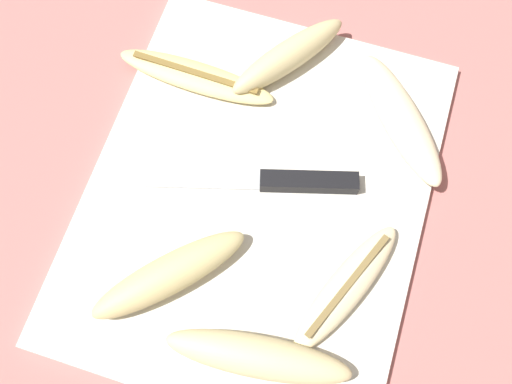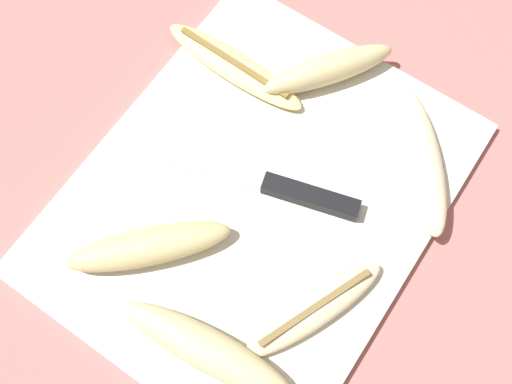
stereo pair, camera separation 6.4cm
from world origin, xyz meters
The scene contains 9 objects.
ground_plane centered at (0.00, 0.00, 0.00)m, with size 4.00×4.00×0.00m, color #B76B66.
cutting_board centered at (0.00, 0.00, 0.01)m, with size 0.45×0.36×0.01m.
knife centered at (0.02, -0.03, 0.02)m, with size 0.08×0.23×0.02m.
banana_cream_curved centered at (-0.07, -0.12, 0.02)m, with size 0.16×0.10×0.02m.
banana_spotted_left centered at (-0.11, 0.06, 0.03)m, with size 0.15×0.15×0.03m.
banana_bright_far centered at (0.13, -0.13, 0.03)m, with size 0.16×0.14×0.03m.
banana_golden_short centered at (0.11, 0.11, 0.02)m, with size 0.04×0.19×0.02m.
banana_ripe_center centered at (-0.16, -0.05, 0.03)m, with size 0.06×0.19×0.03m.
banana_mellow_near centered at (0.17, 0.01, 0.03)m, with size 0.15×0.12×0.04m.
Camera 1 is at (-0.21, -0.07, 0.62)m, focal length 42.00 mm.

